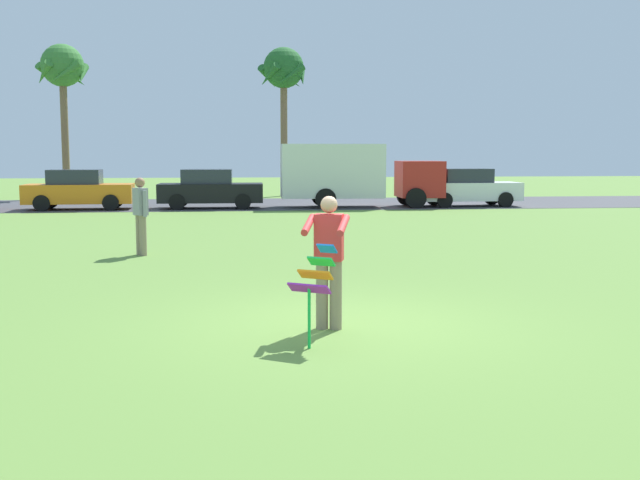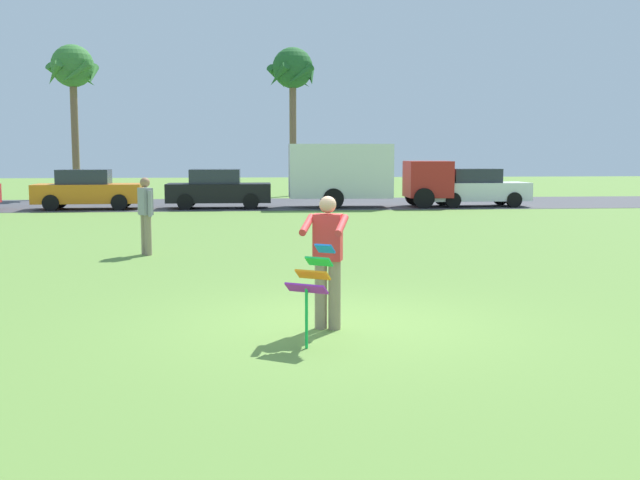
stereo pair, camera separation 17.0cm
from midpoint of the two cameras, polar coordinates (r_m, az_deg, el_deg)
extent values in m
plane|color=olive|center=(10.22, 1.88, -6.34)|extent=(120.00, 120.00, 0.00)
cube|color=#424247|center=(33.88, -3.47, 2.71)|extent=(120.00, 8.00, 0.01)
cylinder|color=gray|center=(9.86, 1.59, -4.14)|extent=(0.16, 0.16, 0.90)
cylinder|color=gray|center=(9.89, 0.56, -4.10)|extent=(0.16, 0.16, 0.90)
cube|color=red|center=(9.77, 1.08, 0.20)|extent=(0.41, 0.31, 0.60)
sphere|color=tan|center=(9.73, 1.09, 2.66)|extent=(0.22, 0.22, 0.22)
cylinder|color=red|center=(9.47, 2.14, 1.11)|extent=(0.25, 0.59, 0.24)
cylinder|color=red|center=(9.55, -0.47, 1.16)|extent=(0.25, 0.59, 0.24)
cube|color=blue|center=(9.22, 0.90, -0.65)|extent=(0.26, 0.24, 0.12)
cube|color=green|center=(9.10, 0.45, -1.61)|extent=(0.35, 0.29, 0.12)
cube|color=orange|center=(8.97, 0.00, -2.61)|extent=(0.43, 0.34, 0.12)
cube|color=purple|center=(8.85, -0.47, -3.63)|extent=(0.51, 0.39, 0.12)
cylinder|color=green|center=(8.92, -0.47, -5.89)|extent=(0.04, 0.04, 0.71)
cube|color=orange|center=(32.01, -16.79, 3.36)|extent=(4.25, 1.83, 0.76)
cube|color=#282D38|center=(32.01, -17.10, 4.53)|extent=(2.06, 1.46, 0.60)
cylinder|color=black|center=(32.65, -14.29, 2.93)|extent=(0.65, 0.24, 0.64)
cylinder|color=black|center=(31.05, -14.64, 2.74)|extent=(0.65, 0.24, 0.64)
cylinder|color=black|center=(33.06, -18.78, 2.82)|extent=(0.65, 0.24, 0.64)
cylinder|color=black|center=(31.48, -19.35, 2.63)|extent=(0.65, 0.24, 0.64)
cube|color=black|center=(31.43, -7.41, 3.53)|extent=(4.24, 1.80, 0.76)
cube|color=#282D38|center=(31.41, -7.70, 4.73)|extent=(2.05, 1.44, 0.60)
cylinder|color=black|center=(32.21, -5.01, 3.06)|extent=(0.65, 0.24, 0.64)
cylinder|color=black|center=(30.60, -5.04, 2.88)|extent=(0.65, 0.24, 0.64)
cylinder|color=black|center=(32.35, -9.63, 3.01)|extent=(0.65, 0.24, 0.64)
cylinder|color=black|center=(30.74, -9.90, 2.82)|extent=(0.65, 0.24, 0.64)
cube|color=#B2231E|center=(32.27, 8.22, 4.54)|extent=(1.85, 1.95, 1.50)
cube|color=silver|center=(31.67, 1.65, 5.20)|extent=(4.25, 2.11, 2.20)
cylinder|color=black|center=(33.13, 7.26, 3.30)|extent=(0.85, 0.30, 0.84)
cylinder|color=black|center=(31.33, 7.93, 3.11)|extent=(0.85, 0.30, 0.84)
cylinder|color=black|center=(32.59, 0.86, 3.30)|extent=(0.85, 0.30, 0.84)
cylinder|color=black|center=(30.76, 1.16, 3.11)|extent=(0.85, 0.30, 0.84)
cube|color=white|center=(32.95, 11.85, 3.58)|extent=(4.23, 1.76, 0.76)
cube|color=#282D38|center=(32.88, 11.63, 4.73)|extent=(2.04, 1.42, 0.60)
cylinder|color=black|center=(34.16, 13.49, 3.10)|extent=(0.64, 0.23, 0.64)
cylinder|color=black|center=(32.65, 14.46, 2.92)|extent=(0.64, 0.23, 0.64)
cylinder|color=black|center=(33.35, 9.27, 3.12)|extent=(0.64, 0.23, 0.64)
cylinder|color=black|center=(31.81, 10.07, 2.94)|extent=(0.64, 0.23, 0.64)
cylinder|color=brown|center=(40.57, -17.74, 7.54)|extent=(0.36, 0.36, 6.37)
sphere|color=#387A33|center=(40.78, -17.91, 12.30)|extent=(2.10, 2.10, 2.10)
cone|color=#387A33|center=(40.55, -16.55, 11.74)|extent=(0.44, 1.56, 1.28)
cone|color=#387A33|center=(41.56, -17.22, 11.58)|extent=(1.62, 0.90, 1.28)
cone|color=#387A33|center=(41.44, -18.79, 11.54)|extent=(1.27, 1.52, 1.28)
cone|color=#387A33|center=(40.36, -19.15, 11.67)|extent=(1.27, 1.52, 1.28)
cone|color=#387A33|center=(39.80, -17.75, 11.80)|extent=(1.62, 0.90, 1.28)
cylinder|color=brown|center=(40.16, -1.92, 7.90)|extent=(0.36, 0.36, 6.43)
sphere|color=#236028|center=(40.38, -1.93, 12.75)|extent=(2.10, 2.10, 2.10)
cone|color=#236028|center=(40.41, -0.56, 12.11)|extent=(0.44, 1.56, 1.28)
cone|color=#236028|center=(41.25, -1.60, 12.00)|extent=(1.62, 0.90, 1.28)
cone|color=#236028|center=(40.85, -3.08, 12.04)|extent=(1.27, 1.52, 1.28)
cone|color=#236028|center=(39.74, -3.01, 12.20)|extent=(1.27, 1.52, 1.28)
cone|color=#236028|center=(39.46, -1.41, 12.24)|extent=(1.62, 0.90, 1.28)
cylinder|color=gray|center=(17.50, -12.72, 0.40)|extent=(0.16, 0.16, 0.90)
cylinder|color=gray|center=(17.34, -12.48, 0.35)|extent=(0.16, 0.16, 0.90)
cube|color=gray|center=(17.36, -12.66, 2.84)|extent=(0.37, 0.42, 0.60)
sphere|color=#9E7051|center=(17.34, -12.70, 4.22)|extent=(0.22, 0.22, 0.22)
cylinder|color=gray|center=(17.58, -12.97, 2.76)|extent=(0.09, 0.09, 0.58)
cylinder|color=gray|center=(17.14, -12.34, 2.68)|extent=(0.09, 0.09, 0.58)
camera|label=1|loc=(0.08, -89.55, 0.05)|focal=42.77mm
camera|label=2|loc=(0.08, 90.45, -0.05)|focal=42.77mm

